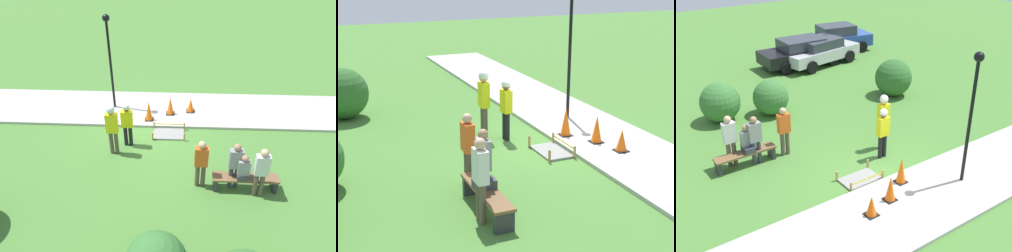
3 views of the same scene
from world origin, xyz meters
TOP-DOWN VIEW (x-y plane):
  - ground_plane at (0.00, 0.00)m, footprint 60.00×60.00m
  - sidewalk at (0.00, -1.39)m, footprint 28.00×2.79m
  - wet_concrete_patch at (-0.67, 0.45)m, footprint 1.23×0.78m
  - traffic_cone_near_patch at (-1.51, -1.17)m, footprint 0.34×0.34m
  - traffic_cone_far_patch at (-0.67, -0.94)m, footprint 0.34×0.34m
  - traffic_cone_sidewalk_edge at (0.17, -0.45)m, footprint 0.34×0.34m
  - park_bench at (-3.13, 3.22)m, footprint 1.99×0.44m
  - person_seated_on_bench at (-3.01, 3.27)m, footprint 0.36×0.44m
  - worker_supervisor at (0.77, 1.14)m, footprint 0.40×0.25m
  - worker_assistant at (1.19, 1.64)m, footprint 0.40×0.28m
  - bystander_in_orange_shirt at (-1.76, 3.14)m, footprint 0.40×0.22m
  - bystander_in_gray_shirt at (-3.47, 3.47)m, footprint 0.40×0.23m
  - bystander_in_white_shirt at (-2.77, 3.15)m, footprint 0.40×0.22m
  - lamppost_near at (1.74, -1.40)m, footprint 0.28×0.28m

SIDE VIEW (x-z plane):
  - ground_plane at x=0.00m, z-range 0.00..0.00m
  - wet_concrete_patch at x=-0.67m, z-range -0.13..0.20m
  - sidewalk at x=0.00m, z-range 0.00..0.10m
  - park_bench at x=-3.13m, z-range 0.11..0.59m
  - traffic_cone_near_patch at x=-1.51m, z-range 0.10..0.68m
  - traffic_cone_far_patch at x=-0.67m, z-range 0.10..0.85m
  - traffic_cone_sidewalk_edge at x=0.17m, z-range 0.10..0.91m
  - person_seated_on_bench at x=-3.01m, z-range 0.39..1.28m
  - bystander_in_white_shirt at x=-2.77m, z-range 0.11..1.76m
  - bystander_in_orange_shirt at x=-1.76m, z-range 0.11..1.81m
  - bystander_in_gray_shirt at x=-3.47m, z-range 0.12..1.85m
  - worker_supervisor at x=0.77m, z-range 0.16..1.91m
  - worker_assistant at x=1.19m, z-range 0.22..2.17m
  - lamppost_near at x=1.74m, z-range 0.71..4.63m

